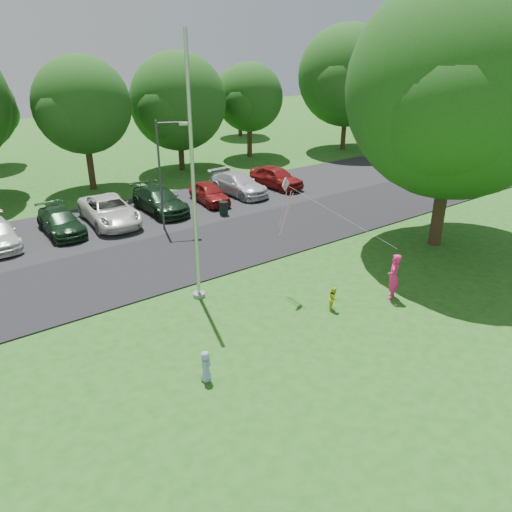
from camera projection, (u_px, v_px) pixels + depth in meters
ground at (349, 322)px, 18.51m from camera, size 120.00×120.00×0.00m
park_road at (220, 246)px, 25.16m from camera, size 60.00×6.00×0.06m
parking_strip at (162, 212)px, 29.97m from camera, size 42.00×7.00×0.06m
flagpole at (194, 198)px, 18.65m from camera, size 0.50×0.50×10.00m
street_lamp at (164, 166)px, 26.01m from camera, size 1.55×0.81×5.85m
trash_can at (224, 209)px, 29.29m from camera, size 0.54×0.54×0.85m
big_tree at (458, 95)px, 22.44m from camera, size 10.58×10.08×12.62m
tree_row at (121, 98)px, 34.99m from camera, size 64.35×11.94×10.88m
horizon_trees at (107, 103)px, 44.03m from camera, size 77.46×7.20×7.02m
parked_cars at (158, 201)px, 29.63m from camera, size 19.80×5.49×1.45m
woman at (393, 277)px, 19.83m from camera, size 0.83×0.75×1.91m
child_yellow at (334, 299)px, 19.16m from camera, size 0.59×0.58×0.96m
child_blue at (206, 366)px, 15.17m from camera, size 0.43×0.57×1.04m
kite at (288, 197)px, 19.31m from camera, size 3.31×3.46×2.63m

